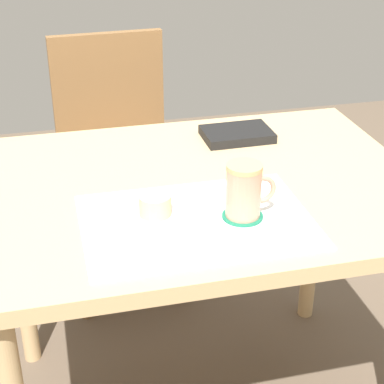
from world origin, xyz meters
name	(u,v)px	position (x,y,z in m)	size (l,w,h in m)	color
dining_table	(201,216)	(0.00, 0.00, 0.63)	(1.02, 0.76, 0.72)	tan
wooden_chair	(117,152)	(-0.11, 0.74, 0.48)	(0.44, 0.44, 0.86)	brown
placemat	(197,221)	(-0.06, -0.17, 0.72)	(0.47, 0.33, 0.00)	white
pastry_plate	(155,217)	(-0.14, -0.15, 0.73)	(0.15, 0.15, 0.01)	white
pastry	(155,205)	(-0.14, -0.15, 0.75)	(0.07, 0.07, 0.04)	#E5BC7F
coffee_coaster	(242,216)	(0.04, -0.18, 0.72)	(0.09, 0.09, 0.01)	#196B4C
coffee_mug	(245,190)	(0.04, -0.18, 0.78)	(0.11, 0.07, 0.12)	tan
teaspoon	(180,262)	(-0.12, -0.32, 0.73)	(0.01, 0.01, 0.13)	silver
small_book	(237,134)	(0.16, 0.23, 0.73)	(0.18, 0.12, 0.02)	black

